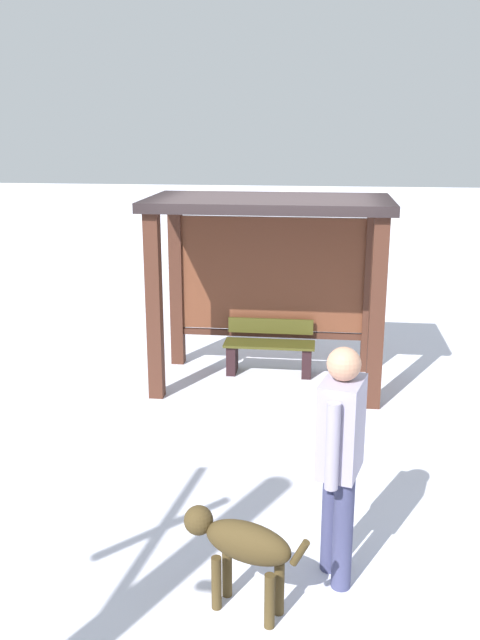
{
  "coord_description": "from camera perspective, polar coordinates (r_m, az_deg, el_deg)",
  "views": [
    {
      "loc": [
        0.65,
        -8.19,
        3.15
      ],
      "look_at": [
        -0.29,
        -0.49,
        0.96
      ],
      "focal_mm": 38.53,
      "sensor_mm": 36.0,
      "label": 1
    }
  ],
  "objects": [
    {
      "name": "bench_left_inside",
      "position": [
        9.02,
        2.47,
        -2.49
      ],
      "size": [
        1.18,
        0.39,
        0.71
      ],
      "color": "#403E16",
      "rests_on": "ground"
    },
    {
      "name": "ground_plane",
      "position": [
        8.8,
        2.26,
        -5.2
      ],
      "size": [
        60.0,
        60.0,
        0.0
      ],
      "primitive_type": "plane",
      "color": "white"
    },
    {
      "name": "bus_shelter",
      "position": [
        8.51,
        2.48,
        6.09
      ],
      "size": [
        2.89,
        1.58,
        2.34
      ],
      "color": "#45251A",
      "rests_on": "ground"
    },
    {
      "name": "person_walking",
      "position": [
        4.83,
        8.33,
        -10.52
      ],
      "size": [
        0.35,
        0.59,
        1.75
      ],
      "color": "#ABA4C1",
      "rests_on": "ground"
    },
    {
      "name": "dog",
      "position": [
        4.76,
        0.07,
        -18.19
      ],
      "size": [
        0.87,
        0.46,
        0.68
      ],
      "color": "#4A3A1E",
      "rests_on": "ground"
    }
  ]
}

